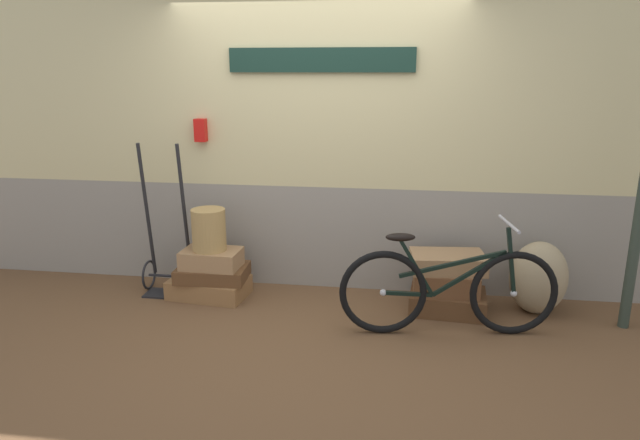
# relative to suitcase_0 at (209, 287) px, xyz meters

# --- Properties ---
(ground) EXTENTS (9.49, 5.20, 0.06)m
(ground) POSITION_rel_suitcase_0_xyz_m (0.91, -0.38, -0.11)
(ground) COLOR brown
(station_building) EXTENTS (7.49, 0.74, 2.68)m
(station_building) POSITION_rel_suitcase_0_xyz_m (0.92, 0.47, 1.26)
(station_building) COLOR gray
(station_building) RESTS_ON ground
(suitcase_0) EXTENTS (0.71, 0.48, 0.16)m
(suitcase_0) POSITION_rel_suitcase_0_xyz_m (0.00, 0.00, 0.00)
(suitcase_0) COLOR olive
(suitcase_0) RESTS_ON ground
(suitcase_1) EXTENTS (0.62, 0.42, 0.12)m
(suitcase_1) POSITION_rel_suitcase_0_xyz_m (0.04, -0.01, 0.14)
(suitcase_1) COLOR brown
(suitcase_1) RESTS_ON suitcase_0
(suitcase_2) EXTENTS (0.51, 0.34, 0.16)m
(suitcase_2) POSITION_rel_suitcase_0_xyz_m (0.05, -0.03, 0.28)
(suitcase_2) COLOR #9E754C
(suitcase_2) RESTS_ON suitcase_1
(suitcase_3) EXTENTS (0.65, 0.48, 0.17)m
(suitcase_3) POSITION_rel_suitcase_0_xyz_m (2.07, -0.03, 0.00)
(suitcase_3) COLOR brown
(suitcase_3) RESTS_ON ground
(suitcase_4) EXTENTS (0.53, 0.34, 0.18)m
(suitcase_4) POSITION_rel_suitcase_0_xyz_m (2.05, -0.04, 0.18)
(suitcase_4) COLOR brown
(suitcase_4) RESTS_ON suitcase_3
(suitcase_5) EXTENTS (0.63, 0.43, 0.14)m
(suitcase_5) POSITION_rel_suitcase_0_xyz_m (2.06, -0.00, 0.34)
(suitcase_5) COLOR #9E754C
(suitcase_5) RESTS_ON suitcase_4
(wicker_basket) EXTENTS (0.29, 0.29, 0.36)m
(wicker_basket) POSITION_rel_suitcase_0_xyz_m (0.03, -0.02, 0.54)
(wicker_basket) COLOR #A8844C
(wicker_basket) RESTS_ON suitcase_2
(luggage_trolley) EXTENTS (0.43, 0.36, 1.35)m
(luggage_trolley) POSITION_rel_suitcase_0_xyz_m (-0.39, 0.06, 0.24)
(luggage_trolley) COLOR black
(luggage_trolley) RESTS_ON ground
(burlap_sack) EXTENTS (0.46, 0.39, 0.61)m
(burlap_sack) POSITION_rel_suitcase_0_xyz_m (2.79, 0.05, 0.22)
(burlap_sack) COLOR #9E8966
(burlap_sack) RESTS_ON ground
(bicycle) EXTENTS (1.63, 0.46, 0.88)m
(bicycle) POSITION_rel_suitcase_0_xyz_m (2.03, -0.45, 0.27)
(bicycle) COLOR black
(bicycle) RESTS_ON ground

